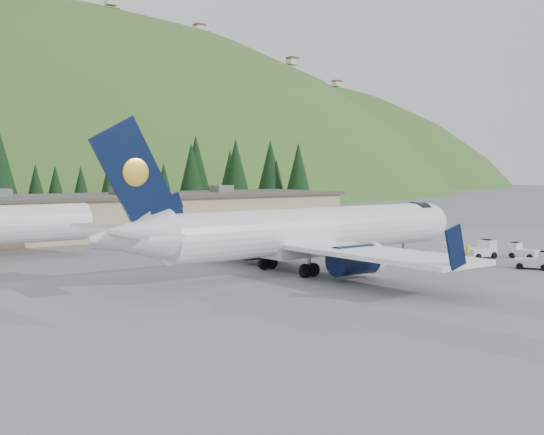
{
  "coord_description": "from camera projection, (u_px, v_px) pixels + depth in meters",
  "views": [
    {
      "loc": [
        -36.17,
        -42.67,
        8.24
      ],
      "look_at": [
        0.0,
        6.0,
        4.0
      ],
      "focal_mm": 45.0,
      "sensor_mm": 36.0,
      "label": 1
    }
  ],
  "objects": [
    {
      "name": "ground",
      "position": [
        315.0,
        270.0,
        56.26
      ],
      "size": [
        600.0,
        600.0,
        0.0
      ],
      "primitive_type": "plane",
      "color": "#58585D"
    },
    {
      "name": "airliner",
      "position": [
        306.0,
        232.0,
        55.4
      ],
      "size": [
        35.66,
        33.39,
        11.87
      ],
      "rotation": [
        0.0,
        0.0,
        0.02
      ],
      "color": "white",
      "rests_on": "ground"
    },
    {
      "name": "baggage_tug_a",
      "position": [
        440.0,
        254.0,
        59.97
      ],
      "size": [
        3.73,
        2.67,
        1.84
      ],
      "rotation": [
        0.0,
        0.0,
        -0.22
      ],
      "color": "silver",
      "rests_on": "ground"
    },
    {
      "name": "baggage_tug_b",
      "position": [
        482.0,
        250.0,
        63.73
      ],
      "size": [
        3.3,
        2.15,
        1.69
      ],
      "rotation": [
        0.0,
        0.0,
        -0.09
      ],
      "color": "silver",
      "rests_on": "ground"
    },
    {
      "name": "baggage_tug_c",
      "position": [
        521.0,
        251.0,
        63.99
      ],
      "size": [
        1.9,
        2.78,
        1.4
      ],
      "rotation": [
        0.0,
        0.0,
        1.72
      ],
      "color": "silver",
      "rests_on": "ground"
    },
    {
      "name": "terminal_building",
      "position": [
        84.0,
        216.0,
        83.52
      ],
      "size": [
        71.0,
        17.0,
        6.1
      ],
      "color": "tan",
      "rests_on": "ground"
    },
    {
      "name": "baggage_tug_d",
      "position": [
        536.0,
        261.0,
        56.6
      ],
      "size": [
        2.61,
        3.18,
        1.52
      ],
      "rotation": [
        0.0,
        0.0,
        -1.12
      ],
      "color": "silver",
      "rests_on": "ground"
    },
    {
      "name": "ramp_worker",
      "position": [
        467.0,
        256.0,
        58.54
      ],
      "size": [
        0.77,
        0.73,
        1.77
      ],
      "primitive_type": "imported",
      "rotation": [
        0.0,
        0.0,
        3.81
      ],
      "color": "yellow",
      "rests_on": "ground"
    },
    {
      "name": "tree_line",
      "position": [
        23.0,
        177.0,
        100.92
      ],
      "size": [
        111.32,
        17.59,
        14.02
      ],
      "color": "black",
      "rests_on": "ground"
    },
    {
      "name": "hills",
      "position": [
        70.0,
        409.0,
        259.81
      ],
      "size": [
        614.0,
        330.0,
        300.0
      ],
      "color": "#425F26",
      "rests_on": "ground"
    }
  ]
}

